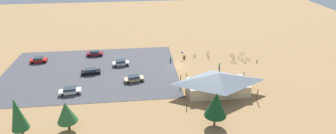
{
  "coord_description": "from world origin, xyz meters",
  "views": [
    {
      "loc": [
        9.74,
        65.71,
        31.33
      ],
      "look_at": [
        2.61,
        2.95,
        1.2
      ],
      "focal_mm": 29.82,
      "sensor_mm": 36.0,
      "label": 1
    }
  ],
  "objects_px": {
    "bicycle_green_yard_right": "(233,57)",
    "bicycle_orange_near_sign": "(234,62)",
    "bicycle_red_lone_east": "(231,55)",
    "bicycle_white_yard_front": "(240,58)",
    "car_red_end_stall": "(39,60)",
    "pine_far_east": "(17,114)",
    "car_silver_aisle_side": "(121,63)",
    "visitor_by_pavilion": "(171,59)",
    "bike_pavilion": "(218,82)",
    "bicycle_blue_lone_west": "(257,61)",
    "bicycle_purple_by_bin": "(242,54)",
    "car_white_by_curb": "(70,91)",
    "bicycle_white_yard_center": "(244,61)",
    "bicycle_teal_front_row": "(194,56)",
    "lot_sign": "(182,54)",
    "pine_west": "(216,105)",
    "bicycle_black_near_porch": "(208,57)",
    "pine_east": "(66,112)",
    "bicycle_silver_edge_north": "(208,53)",
    "visitor_crossing_yard": "(187,76)",
    "visitor_at_bikes": "(219,66)",
    "car_tan_back_corner": "(134,78)",
    "bicycle_yellow_trailside": "(248,59)",
    "trash_bin": "(184,57)",
    "car_maroon_front_row": "(95,53)",
    "car_black_inner_stall": "(91,71)"
  },
  "relations": [
    {
      "from": "bicycle_white_yard_front",
      "to": "bicycle_red_lone_east",
      "type": "relative_size",
      "value": 1.08
    },
    {
      "from": "lot_sign",
      "to": "bicycle_red_lone_east",
      "type": "xyz_separation_m",
      "value": [
        -14.23,
        -0.37,
        -1.06
      ]
    },
    {
      "from": "trash_bin",
      "to": "lot_sign",
      "type": "xyz_separation_m",
      "value": [
        0.62,
        0.07,
        0.96
      ]
    },
    {
      "from": "bicycle_green_yard_right",
      "to": "bicycle_orange_near_sign",
      "type": "distance_m",
      "value": 3.01
    },
    {
      "from": "car_red_end_stall",
      "to": "bicycle_silver_edge_north",
      "type": "bearing_deg",
      "value": -179.26
    },
    {
      "from": "pine_far_east",
      "to": "bicycle_orange_near_sign",
      "type": "xyz_separation_m",
      "value": [
        -45.18,
        -26.03,
        -4.77
      ]
    },
    {
      "from": "car_tan_back_corner",
      "to": "visitor_crossing_yard",
      "type": "distance_m",
      "value": 12.48
    },
    {
      "from": "bicycle_red_lone_east",
      "to": "bicycle_white_yard_front",
      "type": "bearing_deg",
      "value": 122.78
    },
    {
      "from": "bicycle_teal_front_row",
      "to": "lot_sign",
      "type": "bearing_deg",
      "value": 13.77
    },
    {
      "from": "bike_pavilion",
      "to": "visitor_by_pavilion",
      "type": "relative_size",
      "value": 9.2
    },
    {
      "from": "car_maroon_front_row",
      "to": "visitor_crossing_yard",
      "type": "distance_m",
      "value": 29.03
    },
    {
      "from": "bicycle_white_yard_center",
      "to": "visitor_at_bikes",
      "type": "relative_size",
      "value": 0.77
    },
    {
      "from": "bicycle_purple_by_bin",
      "to": "bicycle_teal_front_row",
      "type": "bearing_deg",
      "value": -1.1
    },
    {
      "from": "pine_east",
      "to": "bicycle_red_lone_east",
      "type": "xyz_separation_m",
      "value": [
        -39.02,
        -28.95,
        -3.37
      ]
    },
    {
      "from": "pine_east",
      "to": "car_maroon_front_row",
      "type": "bearing_deg",
      "value": -90.69
    },
    {
      "from": "bicycle_orange_near_sign",
      "to": "car_black_inner_stall",
      "type": "bearing_deg",
      "value": 3.42
    },
    {
      "from": "bicycle_green_yard_right",
      "to": "visitor_by_pavilion",
      "type": "distance_m",
      "value": 17.65
    },
    {
      "from": "pine_west",
      "to": "car_tan_back_corner",
      "type": "xyz_separation_m",
      "value": [
        14.4,
        -18.44,
        -3.66
      ]
    },
    {
      "from": "bicycle_black_near_porch",
      "to": "bicycle_blue_lone_west",
      "type": "distance_m",
      "value": 13.1
    },
    {
      "from": "bicycle_blue_lone_west",
      "to": "bicycle_yellow_trailside",
      "type": "bearing_deg",
      "value": -40.96
    },
    {
      "from": "pine_east",
      "to": "car_silver_aisle_side",
      "type": "distance_m",
      "value": 27.4
    },
    {
      "from": "bicycle_orange_near_sign",
      "to": "car_white_by_curb",
      "type": "relative_size",
      "value": 0.27
    },
    {
      "from": "car_silver_aisle_side",
      "to": "visitor_by_pavilion",
      "type": "bearing_deg",
      "value": -175.19
    },
    {
      "from": "bicycle_orange_near_sign",
      "to": "visitor_by_pavilion",
      "type": "relative_size",
      "value": 0.81
    },
    {
      "from": "bicycle_blue_lone_west",
      "to": "car_white_by_curb",
      "type": "distance_m",
      "value": 48.17
    },
    {
      "from": "pine_east",
      "to": "car_white_by_curb",
      "type": "height_order",
      "value": "pine_east"
    },
    {
      "from": "pine_east",
      "to": "trash_bin",
      "type": "bearing_deg",
      "value": -131.57
    },
    {
      "from": "car_tan_back_corner",
      "to": "car_black_inner_stall",
      "type": "bearing_deg",
      "value": -25.52
    },
    {
      "from": "lot_sign",
      "to": "visitor_crossing_yard",
      "type": "bearing_deg",
      "value": 85.92
    },
    {
      "from": "bicycle_red_lone_east",
      "to": "visitor_crossing_yard",
      "type": "xyz_separation_m",
      "value": [
        15.09,
        12.43,
        0.54
      ]
    },
    {
      "from": "bicycle_blue_lone_west",
      "to": "bicycle_purple_by_bin",
      "type": "xyz_separation_m",
      "value": [
        2.34,
        -5.25,
        -0.02
      ]
    },
    {
      "from": "car_black_inner_stall",
      "to": "car_red_end_stall",
      "type": "height_order",
      "value": "car_red_end_stall"
    },
    {
      "from": "bicycle_orange_near_sign",
      "to": "car_white_by_curb",
      "type": "distance_m",
      "value": 42.02
    },
    {
      "from": "car_silver_aisle_side",
      "to": "car_tan_back_corner",
      "type": "xyz_separation_m",
      "value": [
        -3.43,
        9.17,
        -0.03
      ]
    },
    {
      "from": "bicycle_yellow_trailside",
      "to": "bicycle_red_lone_east",
      "type": "relative_size",
      "value": 0.92
    },
    {
      "from": "bicycle_silver_edge_north",
      "to": "bicycle_white_yard_center",
      "type": "bearing_deg",
      "value": 140.77
    },
    {
      "from": "pine_west",
      "to": "bicycle_black_near_porch",
      "type": "bearing_deg",
      "value": -101.91
    },
    {
      "from": "bicycle_silver_edge_north",
      "to": "bicycle_white_yard_center",
      "type": "xyz_separation_m",
      "value": [
        -8.27,
        6.75,
        0.02
      ]
    },
    {
      "from": "car_red_end_stall",
      "to": "pine_far_east",
      "type": "bearing_deg",
      "value": 102.22
    },
    {
      "from": "bicycle_red_lone_east",
      "to": "visitor_crossing_yard",
      "type": "bearing_deg",
      "value": 39.48
    },
    {
      "from": "bicycle_green_yard_right",
      "to": "bike_pavilion",
      "type": "bearing_deg",
      "value": 61.3
    },
    {
      "from": "lot_sign",
      "to": "car_maroon_front_row",
      "type": "relative_size",
      "value": 0.49
    },
    {
      "from": "bicycle_black_near_porch",
      "to": "pine_east",
      "type": "bearing_deg",
      "value": 41.34
    },
    {
      "from": "bicycle_blue_lone_west",
      "to": "bicycle_purple_by_bin",
      "type": "distance_m",
      "value": 5.75
    },
    {
      "from": "bicycle_white_yard_center",
      "to": "trash_bin",
      "type": "bearing_deg",
      "value": -15.32
    },
    {
      "from": "bicycle_red_lone_east",
      "to": "bicycle_white_yard_center",
      "type": "bearing_deg",
      "value": 113.62
    },
    {
      "from": "bicycle_blue_lone_west",
      "to": "visitor_at_bikes",
      "type": "distance_m",
      "value": 11.69
    },
    {
      "from": "bicycle_black_near_porch",
      "to": "bicycle_orange_near_sign",
      "type": "bearing_deg",
      "value": 145.21
    },
    {
      "from": "bicycle_black_near_porch",
      "to": "car_maroon_front_row",
      "type": "relative_size",
      "value": 0.39
    },
    {
      "from": "car_red_end_stall",
      "to": "car_white_by_curb",
      "type": "bearing_deg",
      "value": 123.39
    }
  ]
}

